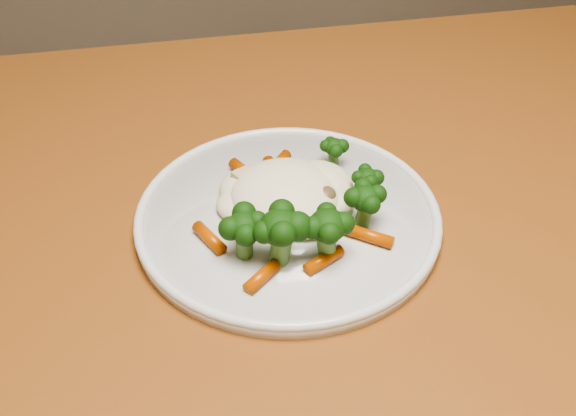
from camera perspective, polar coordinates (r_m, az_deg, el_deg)
name	(u,v)px	position (r m, az deg, el deg)	size (l,w,h in m)	color
dining_table	(237,282)	(0.80, -4.02, -5.86)	(1.17, 0.78, 0.75)	brown
plate	(288,219)	(0.71, 0.00, -0.85)	(0.30, 0.30, 0.01)	silver
meal	(295,202)	(0.68, 0.54, 0.46)	(0.19, 0.20, 0.05)	#FDF1CA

